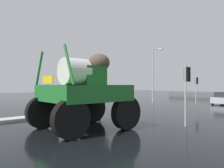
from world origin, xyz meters
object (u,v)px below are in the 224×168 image
object	(u,v)px
traffic_signal_far_left	(196,84)
traffic_signal_near_left	(86,79)
oversize_sprayer	(83,94)
traffic_signal_near_right	(187,82)
streetlight_far_left	(154,72)
bare_tree_left	(99,64)
sedan_ahead	(224,98)

from	to	relation	value
traffic_signal_far_left	traffic_signal_near_left	bearing A→B (deg)	-101.64
oversize_sprayer	traffic_signal_near_right	bearing A→B (deg)	-32.56
traffic_signal_far_left	streetlight_far_left	world-z (taller)	streetlight_far_left
traffic_signal_near_right	bare_tree_left	distance (m)	16.56
streetlight_far_left	traffic_signal_near_left	bearing A→B (deg)	-82.34
bare_tree_left	traffic_signal_far_left	bearing A→B (deg)	47.09
oversize_sprayer	traffic_signal_far_left	xyz separation A→B (m)	(-3.53, 19.74, 0.62)
traffic_signal_near_left	sedan_ahead	bearing A→B (deg)	71.03
sedan_ahead	streetlight_far_left	xyz separation A→B (m)	(-7.40, -4.48, 3.38)
oversize_sprayer	traffic_signal_near_right	world-z (taller)	oversize_sprayer
sedan_ahead	traffic_signal_near_right	world-z (taller)	traffic_signal_near_right
streetlight_far_left	bare_tree_left	size ratio (longest dim) A/B	1.15
sedan_ahead	streetlight_far_left	distance (m)	9.28
traffic_signal_near_left	bare_tree_left	size ratio (longest dim) A/B	0.62
bare_tree_left	traffic_signal_near_left	bearing A→B (deg)	-47.44
oversize_sprayer	traffic_signal_near_right	distance (m)	5.92
traffic_signal_far_left	streetlight_far_left	xyz separation A→B (m)	(-4.72, -2.64, 1.59)
oversize_sprayer	traffic_signal_far_left	bearing A→B (deg)	12.08
traffic_signal_far_left	sedan_ahead	bearing A→B (deg)	34.33
traffic_signal_near_left	traffic_signal_far_left	distance (m)	15.21
sedan_ahead	traffic_signal_near_left	bearing A→B (deg)	162.40
traffic_signal_far_left	traffic_signal_near_right	bearing A→B (deg)	-65.24
oversize_sprayer	streetlight_far_left	world-z (taller)	streetlight_far_left
sedan_ahead	traffic_signal_near_right	xyz separation A→B (m)	(4.19, -16.72, 1.84)
oversize_sprayer	traffic_signal_near_left	size ratio (longest dim) A/B	1.30
oversize_sprayer	traffic_signal_far_left	world-z (taller)	oversize_sprayer
streetlight_far_left	oversize_sprayer	bearing A→B (deg)	-64.24
traffic_signal_far_left	bare_tree_left	xyz separation A→B (m)	(-8.42, -9.06, 2.61)
traffic_signal_near_right	traffic_signal_near_left	bearing A→B (deg)	-179.96
streetlight_far_left	traffic_signal_far_left	bearing A→B (deg)	29.28
streetlight_far_left	sedan_ahead	bearing A→B (deg)	31.17
traffic_signal_near_right	streetlight_far_left	distance (m)	16.93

